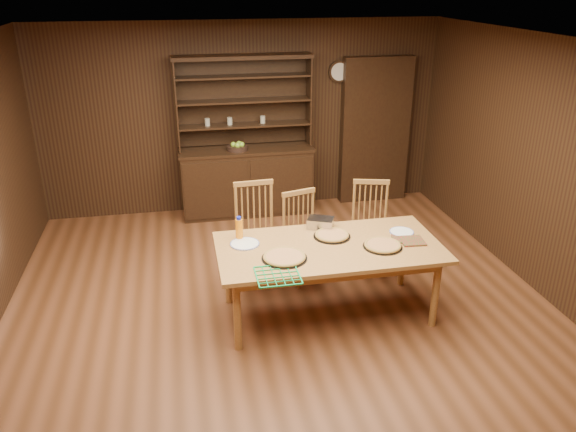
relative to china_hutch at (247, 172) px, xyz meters
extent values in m
plane|color=brown|center=(0.00, -2.75, -0.60)|extent=(6.00, 6.00, 0.00)
plane|color=white|center=(0.00, -2.75, 2.00)|extent=(6.00, 6.00, 0.00)
plane|color=#321F10|center=(0.00, 0.25, 0.70)|extent=(5.50, 0.00, 5.50)
plane|color=#321F10|center=(2.75, -2.75, 0.70)|extent=(0.00, 6.00, 6.00)
cube|color=black|center=(0.00, -0.01, -0.15)|extent=(1.80, 0.50, 0.90)
cube|color=black|center=(0.00, -0.01, 0.32)|extent=(1.84, 0.52, 0.04)
cube|color=black|center=(0.00, 0.22, 0.95)|extent=(1.80, 0.02, 1.20)
cube|color=black|center=(-0.89, 0.07, 0.95)|extent=(0.02, 0.32, 1.20)
cube|color=black|center=(0.89, 0.07, 0.95)|extent=(0.02, 0.32, 1.20)
cube|color=black|center=(0.00, 0.07, 1.55)|extent=(1.84, 0.34, 0.05)
cylinder|color=#A19C88|center=(-0.50, 0.07, 0.72)|extent=(0.07, 0.07, 0.10)
cylinder|color=#A19C88|center=(-0.20, 0.07, 0.72)|extent=(0.07, 0.07, 0.10)
cube|color=black|center=(1.90, 0.15, 0.45)|extent=(1.00, 0.18, 2.10)
cylinder|color=black|center=(1.35, 0.21, 1.30)|extent=(0.30, 0.04, 0.30)
cylinder|color=beige|center=(1.35, 0.18, 1.30)|extent=(0.24, 0.01, 0.24)
cube|color=#B7793F|center=(0.43, -2.77, 0.13)|extent=(2.14, 1.07, 0.04)
cylinder|color=#B7793F|center=(-0.51, -3.18, -0.24)|extent=(0.07, 0.07, 0.71)
cylinder|color=#B7793F|center=(-0.51, -2.37, -0.24)|extent=(0.07, 0.07, 0.71)
cylinder|color=#B7793F|center=(1.37, -3.18, -0.24)|extent=(0.07, 0.07, 0.71)
cylinder|color=#B7793F|center=(1.37, -2.37, -0.24)|extent=(0.07, 0.07, 0.71)
cube|color=#AB713A|center=(-0.14, -1.98, -0.13)|extent=(0.48, 0.45, 0.04)
cylinder|color=#AB713A|center=(-0.30, -2.15, -0.37)|extent=(0.04, 0.04, 0.45)
cylinder|color=#AB713A|center=(-0.32, -1.83, -0.37)|extent=(0.04, 0.04, 0.45)
cylinder|color=#AB713A|center=(0.04, -2.14, -0.37)|extent=(0.04, 0.04, 0.45)
cylinder|color=#AB713A|center=(0.02, -1.81, -0.37)|extent=(0.04, 0.04, 0.45)
cube|color=#AB713A|center=(-0.15, -1.80, 0.49)|extent=(0.43, 0.06, 0.05)
cube|color=#AB713A|center=(0.37, -2.06, -0.18)|extent=(0.50, 0.48, 0.04)
cylinder|color=#AB713A|center=(0.25, -2.24, -0.40)|extent=(0.04, 0.04, 0.40)
cylinder|color=#AB713A|center=(0.18, -1.96, -0.40)|extent=(0.04, 0.04, 0.40)
cylinder|color=#AB713A|center=(0.56, -2.16, -0.40)|extent=(0.04, 0.04, 0.40)
cylinder|color=#AB713A|center=(0.48, -1.88, -0.40)|extent=(0.04, 0.04, 0.40)
cube|color=#AB713A|center=(0.32, -1.90, 0.38)|extent=(0.39, 0.13, 0.05)
cube|color=#AB713A|center=(1.13, -1.99, -0.16)|extent=(0.51, 0.50, 0.04)
cylinder|color=#AB713A|center=(0.93, -2.09, -0.39)|extent=(0.04, 0.04, 0.41)
cylinder|color=#AB713A|center=(1.01, -1.80, -0.39)|extent=(0.04, 0.04, 0.41)
cylinder|color=#AB713A|center=(1.24, -2.18, -0.39)|extent=(0.04, 0.04, 0.41)
cylinder|color=#AB713A|center=(1.32, -1.88, -0.39)|extent=(0.04, 0.04, 0.41)
cube|color=#AB713A|center=(1.17, -1.82, 0.42)|extent=(0.40, 0.14, 0.05)
cylinder|color=black|center=(-0.04, -2.95, 0.16)|extent=(0.42, 0.42, 0.01)
cylinder|color=tan|center=(-0.04, -2.95, 0.17)|extent=(0.38, 0.38, 0.02)
torus|color=#B58B41|center=(-0.04, -2.95, 0.17)|extent=(0.39, 0.39, 0.03)
cylinder|color=black|center=(0.92, -2.90, 0.16)|extent=(0.37, 0.37, 0.01)
cylinder|color=tan|center=(0.92, -2.90, 0.17)|extent=(0.34, 0.34, 0.02)
torus|color=#B58B41|center=(0.92, -2.90, 0.17)|extent=(0.35, 0.35, 0.03)
cylinder|color=black|center=(0.51, -2.58, 0.16)|extent=(0.36, 0.36, 0.01)
cylinder|color=tan|center=(0.51, -2.58, 0.17)|extent=(0.33, 0.33, 0.02)
torus|color=#B58B41|center=(0.51, -2.58, 0.17)|extent=(0.34, 0.34, 0.03)
cylinder|color=white|center=(-0.35, -2.59, 0.16)|extent=(0.28, 0.28, 0.01)
torus|color=#313895|center=(-0.35, -2.59, 0.16)|extent=(0.28, 0.28, 0.01)
cylinder|color=white|center=(1.22, -2.63, 0.16)|extent=(0.24, 0.24, 0.01)
torus|color=#313895|center=(1.22, -2.63, 0.16)|extent=(0.24, 0.24, 0.01)
cube|color=silver|center=(0.46, -2.35, 0.21)|extent=(0.31, 0.27, 0.10)
cylinder|color=orange|center=(-0.39, -2.46, 0.26)|extent=(0.07, 0.07, 0.21)
cylinder|color=#141FA3|center=(-0.39, -2.46, 0.38)|extent=(0.04, 0.04, 0.03)
cube|color=maroon|center=(1.24, -2.84, 0.16)|extent=(0.24, 0.24, 0.02)
cube|color=maroon|center=(1.16, -2.78, 0.16)|extent=(0.24, 0.24, 0.01)
cylinder|color=black|center=(-0.13, -0.06, 0.37)|extent=(0.28, 0.28, 0.06)
sphere|color=#8FC835|center=(-0.18, -0.06, 0.42)|extent=(0.08, 0.08, 0.08)
sphere|color=#8FC835|center=(-0.10, -0.03, 0.42)|extent=(0.08, 0.08, 0.08)
sphere|color=#8FC835|center=(-0.13, -0.11, 0.42)|extent=(0.08, 0.08, 0.08)
sphere|color=#8FC835|center=(-0.07, -0.08, 0.42)|extent=(0.08, 0.08, 0.08)
camera|label=1|loc=(-0.89, -7.39, 2.52)|focal=35.00mm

